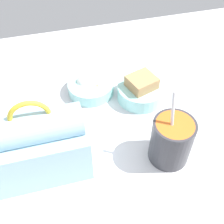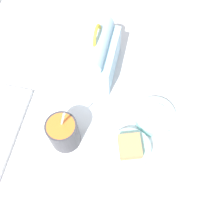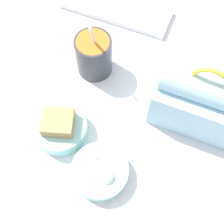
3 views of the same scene
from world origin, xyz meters
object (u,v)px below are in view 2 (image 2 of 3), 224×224
Objects in this scene: soup_cup at (64,133)px; bento_bowl_snacks at (155,116)px; bento_bowl_sandwich at (129,150)px; keyboard at (0,132)px; lunch_bag at (98,55)px.

soup_cup reaches higher than bento_bowl_snacks.
bento_bowl_sandwich is at bearing 155.02° from bento_bowl_snacks.
bento_bowl_sandwich is at bearing -90.38° from soup_cup.
keyboard is 23.21cm from soup_cup.
keyboard is 44.01cm from bento_bowl_sandwich.
bento_bowl_snacks is (16.01, -50.29, 1.05)cm from keyboard.
lunch_bag is at bearing 55.12° from bento_bowl_snacks.
lunch_bag reaches higher than bento_bowl_snacks.
lunch_bag is at bearing 29.45° from bento_bowl_sandwich.
soup_cup reaches higher than keyboard.
lunch_bag is at bearing -39.98° from keyboard.
bento_bowl_snacks is at bearing -124.88° from lunch_bag.
soup_cup is (2.46, -22.48, 5.23)cm from keyboard.
bento_bowl_sandwich is at bearing -86.98° from keyboard.
keyboard is at bearing 107.66° from bento_bowl_snacks.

